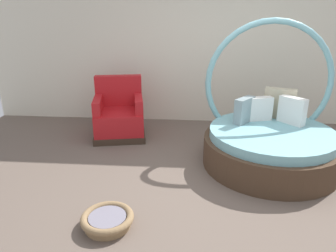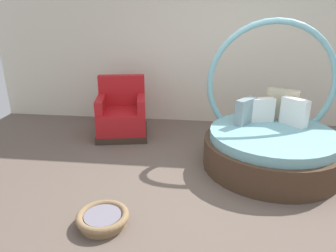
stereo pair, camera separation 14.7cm
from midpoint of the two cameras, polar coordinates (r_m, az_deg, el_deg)
name	(u,v)px [view 2 (the right image)]	position (r m, az deg, el deg)	size (l,w,h in m)	color
ground_plane	(215,190)	(3.80, 9.64, -11.29)	(8.00, 8.00, 0.02)	#66564C
back_wall	(217,34)	(5.70, 9.54, 15.99)	(8.00, 0.12, 3.11)	silver
round_daybed	(271,139)	(4.39, 19.02, -2.26)	(1.74, 1.74, 1.87)	#473323
red_armchair	(122,115)	(5.22, -7.48, 1.94)	(0.94, 0.94, 0.94)	#38281E
pet_basket	(103,218)	(3.22, -10.35, -16.06)	(0.51, 0.51, 0.13)	#8E704C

